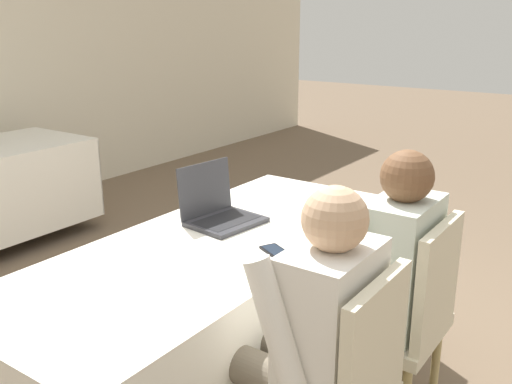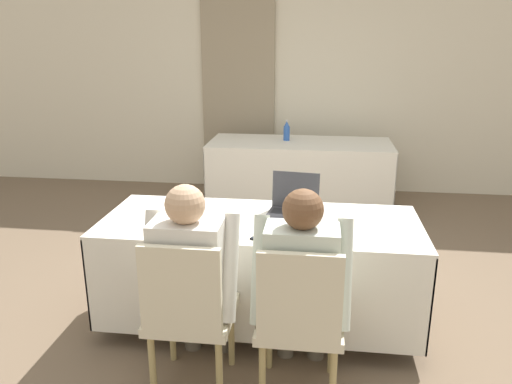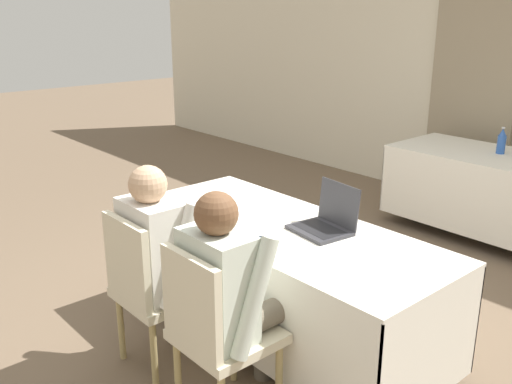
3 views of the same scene
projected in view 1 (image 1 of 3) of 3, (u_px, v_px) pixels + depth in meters
conference_table_near at (216, 279)px, 2.41m from camera, size 2.00×0.82×0.73m
laptop at (220, 212)px, 2.57m from camera, size 0.34×0.31×0.26m
cell_phone at (276, 252)px, 2.24m from camera, size 0.13×0.16×0.01m
paper_beside_laptop at (180, 284)px, 1.97m from camera, size 0.26×0.33×0.00m
chair_near_right at (403, 315)px, 2.26m from camera, size 0.44×0.44×0.90m
person_checkered_shirt at (308, 334)px, 1.82m from camera, size 0.50×0.52×1.16m
person_white_shirt at (381, 271)px, 2.27m from camera, size 0.50×0.52×1.16m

